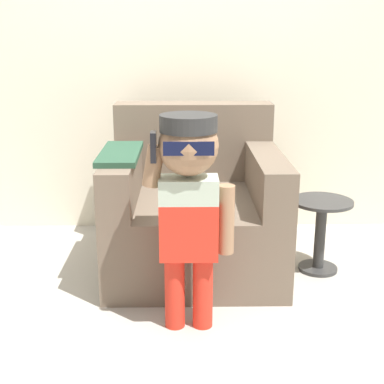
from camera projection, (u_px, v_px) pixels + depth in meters
The scene contains 5 objects.
ground_plane at pixel (186, 276), 3.08m from camera, with size 10.00×10.00×0.00m, color #ADA89E.
wall_back at pixel (185, 40), 3.55m from camera, with size 10.00×0.05×2.60m.
armchair at pixel (194, 210), 3.17m from camera, with size 1.01×1.02×0.93m.
person_child at pixel (189, 190), 2.37m from camera, with size 0.41×0.31×1.01m.
side_table at pixel (321, 228), 3.09m from camera, with size 0.35×0.35×0.43m.
Camera 1 is at (-0.01, -2.82, 1.34)m, focal length 50.00 mm.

